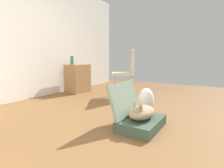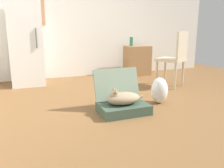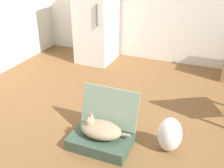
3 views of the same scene
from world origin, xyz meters
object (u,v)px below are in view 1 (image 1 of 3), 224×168
at_px(plastic_bag_white, 146,100).
at_px(vase_tall, 72,60).
at_px(suitcase_base, 141,123).
at_px(chair, 126,71).
at_px(side_table, 78,78).
at_px(cat, 141,112).

relative_size(plastic_bag_white, vase_tall, 1.85).
distance_m(suitcase_base, chair, 1.80).
bearing_deg(vase_tall, chair, -80.05).
bearing_deg(side_table, chair, -85.87).
relative_size(cat, chair, 0.51).
bearing_deg(suitcase_base, plastic_bag_white, 16.75).
distance_m(cat, vase_tall, 2.65).
bearing_deg(chair, vase_tall, -109.25).
distance_m(cat, side_table, 2.62).
distance_m(cat, chair, 1.78).
relative_size(suitcase_base, side_table, 0.92).
distance_m(vase_tall, chair, 1.37).
distance_m(suitcase_base, side_table, 2.63).
bearing_deg(chair, cat, 3.89).
height_order(suitcase_base, vase_tall, vase_tall).
relative_size(cat, plastic_bag_white, 1.38).
xyz_separation_m(vase_tall, chair, (0.23, -1.33, -0.22)).
relative_size(side_table, chair, 0.66).
relative_size(side_table, vase_tall, 3.31).
xyz_separation_m(suitcase_base, plastic_bag_white, (0.66, 0.20, 0.13)).
distance_m(side_table, chair, 1.31).
distance_m(cat, plastic_bag_white, 0.70).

